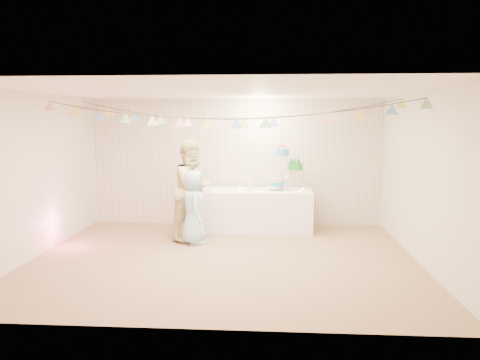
# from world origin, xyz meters

# --- Properties ---
(floor) EXTENTS (6.00, 6.00, 0.00)m
(floor) POSITION_xyz_m (0.00, 0.00, 0.00)
(floor) COLOR #816146
(floor) RESTS_ON ground
(ceiling) EXTENTS (6.00, 6.00, 0.00)m
(ceiling) POSITION_xyz_m (0.00, 0.00, 2.60)
(ceiling) COLOR white
(ceiling) RESTS_ON ground
(back_wall) EXTENTS (6.00, 6.00, 0.00)m
(back_wall) POSITION_xyz_m (0.00, 2.50, 1.30)
(back_wall) COLOR white
(back_wall) RESTS_ON ground
(front_wall) EXTENTS (6.00, 6.00, 0.00)m
(front_wall) POSITION_xyz_m (0.00, -2.50, 1.30)
(front_wall) COLOR white
(front_wall) RESTS_ON ground
(left_wall) EXTENTS (5.00, 5.00, 0.00)m
(left_wall) POSITION_xyz_m (-3.00, 0.00, 1.30)
(left_wall) COLOR white
(left_wall) RESTS_ON ground
(right_wall) EXTENTS (5.00, 5.00, 0.00)m
(right_wall) POSITION_xyz_m (3.00, 0.00, 1.30)
(right_wall) COLOR white
(right_wall) RESTS_ON ground
(table) EXTENTS (2.15, 0.86, 0.81)m
(table) POSITION_xyz_m (0.45, 1.96, 0.40)
(table) COLOR white
(table) RESTS_ON floor
(cake_stand) EXTENTS (0.75, 0.44, 0.83)m
(cake_stand) POSITION_xyz_m (1.00, 2.01, 1.17)
(cake_stand) COLOR silver
(cake_stand) RESTS_ON table
(cake_bottom) EXTENTS (0.31, 0.31, 0.15)m
(cake_bottom) POSITION_xyz_m (0.85, 1.95, 0.84)
(cake_bottom) COLOR #2BA6CA
(cake_bottom) RESTS_ON cake_stand
(cake_middle) EXTENTS (0.27, 0.27, 0.22)m
(cake_middle) POSITION_xyz_m (1.18, 2.10, 1.11)
(cake_middle) COLOR #1B7C25
(cake_middle) RESTS_ON cake_stand
(cake_top_tier) EXTENTS (0.25, 0.25, 0.19)m
(cake_top_tier) POSITION_xyz_m (0.94, 1.98, 1.38)
(cake_top_tier) COLOR #3D9BC0
(cake_top_tier) RESTS_ON cake_stand
(platter) EXTENTS (0.33, 0.33, 0.02)m
(platter) POSITION_xyz_m (-0.07, 1.91, 0.76)
(platter) COLOR white
(platter) RESTS_ON table
(posy) EXTENTS (0.13, 0.13, 0.15)m
(posy) POSITION_xyz_m (0.34, 2.01, 0.82)
(posy) COLOR white
(posy) RESTS_ON table
(person_adult_a) EXTENTS (0.53, 0.67, 1.63)m
(person_adult_a) POSITION_xyz_m (-0.77, 1.50, 0.81)
(person_adult_a) COLOR #E3767E
(person_adult_a) RESTS_ON floor
(person_adult_b) EXTENTS (1.05, 1.11, 1.82)m
(person_adult_b) POSITION_xyz_m (-0.69, 1.21, 0.91)
(person_adult_b) COLOR #D2C881
(person_adult_b) RESTS_ON floor
(person_child) EXTENTS (0.56, 0.72, 1.30)m
(person_child) POSITION_xyz_m (-0.62, 0.90, 0.65)
(person_child) COLOR #98C3D8
(person_child) RESTS_ON floor
(bunting_back) EXTENTS (5.60, 1.10, 0.40)m
(bunting_back) POSITION_xyz_m (0.00, 1.10, 2.35)
(bunting_back) COLOR pink
(bunting_back) RESTS_ON ceiling
(bunting_front) EXTENTS (5.60, 0.90, 0.36)m
(bunting_front) POSITION_xyz_m (0.00, -0.20, 2.32)
(bunting_front) COLOR #72A5E5
(bunting_front) RESTS_ON ceiling
(tealight_0) EXTENTS (0.04, 0.04, 0.03)m
(tealight_0) POSITION_xyz_m (-0.35, 1.81, 0.82)
(tealight_0) COLOR #FFD88C
(tealight_0) RESTS_ON table
(tealight_1) EXTENTS (0.04, 0.04, 0.03)m
(tealight_1) POSITION_xyz_m (0.10, 2.14, 0.82)
(tealight_1) COLOR #FFD88C
(tealight_1) RESTS_ON table
(tealight_2) EXTENTS (0.04, 0.04, 0.03)m
(tealight_2) POSITION_xyz_m (0.55, 1.74, 0.82)
(tealight_2) COLOR #FFD88C
(tealight_2) RESTS_ON table
(tealight_3) EXTENTS (0.04, 0.04, 0.03)m
(tealight_3) POSITION_xyz_m (0.80, 2.18, 0.82)
(tealight_3) COLOR #FFD88C
(tealight_3) RESTS_ON table
(tealight_4) EXTENTS (0.04, 0.04, 0.03)m
(tealight_4) POSITION_xyz_m (1.27, 1.78, 0.82)
(tealight_4) COLOR #FFD88C
(tealight_4) RESTS_ON table
(tealight_5) EXTENTS (0.04, 0.04, 0.03)m
(tealight_5) POSITION_xyz_m (1.35, 2.11, 0.82)
(tealight_5) COLOR #FFD88C
(tealight_5) RESTS_ON table
(tealight_6) EXTENTS (0.04, 0.04, 0.03)m
(tealight_6) POSITION_xyz_m (0.12, 1.93, 0.82)
(tealight_6) COLOR #FFD88C
(tealight_6) RESTS_ON table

